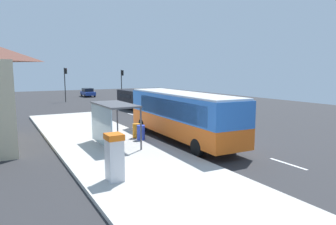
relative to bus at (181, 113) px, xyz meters
name	(u,v)px	position (x,y,z in m)	size (l,w,h in m)	color
ground_plane	(130,115)	(1.71, 13.02, -1.86)	(56.00, 92.00, 0.04)	#2D2D30
sidewalk_platform	(108,145)	(-4.69, 1.02, -1.75)	(6.20, 30.00, 0.18)	beige
lane_stripe_seg_0	(288,164)	(1.96, -6.98, -1.84)	(0.16, 2.20, 0.01)	silver
lane_stripe_seg_1	(223,143)	(1.96, -1.98, -1.84)	(0.16, 2.20, 0.01)	silver
lane_stripe_seg_2	(182,130)	(1.96, 3.02, -1.84)	(0.16, 2.20, 0.01)	silver
lane_stripe_seg_3	(153,121)	(1.96, 8.02, -1.84)	(0.16, 2.20, 0.01)	silver
lane_stripe_seg_4	(132,115)	(1.96, 13.02, -1.84)	(0.16, 2.20, 0.01)	silver
lane_stripe_seg_5	(116,109)	(1.96, 18.02, -1.84)	(0.16, 2.20, 0.01)	silver
lane_stripe_seg_6	(103,105)	(1.96, 23.02, -1.84)	(0.16, 2.20, 0.01)	silver
lane_stripe_seg_7	(93,102)	(1.96, 28.02, -1.84)	(0.16, 2.20, 0.01)	silver
bus	(181,113)	(0.00, 0.00, 0.00)	(2.89, 11.09, 3.21)	orange
white_van	(133,98)	(3.91, 17.27, -0.50)	(2.18, 5.27, 2.30)	black
sedan_near	(88,92)	(4.01, 38.32, -1.05)	(1.92, 4.44, 1.52)	navy
ticket_machine	(114,157)	(-6.51, -5.37, -0.67)	(0.66, 0.76, 1.94)	silver
recycling_bin_blue	(141,132)	(-2.49, 0.89, -1.19)	(0.52, 0.52, 0.95)	blue
recycling_bin_orange	(137,131)	(-2.49, 1.59, -1.19)	(0.52, 0.52, 0.95)	orange
traffic_light_near_side	(122,80)	(7.21, 29.41, 1.36)	(0.49, 0.28, 4.81)	#2D2D2D
traffic_light_far_side	(65,79)	(-1.39, 30.21, 1.55)	(0.49, 0.28, 5.11)	#2D2D2D
bus_shelter	(110,114)	(-4.70, 0.47, 0.25)	(1.80, 4.00, 2.50)	#4C4C51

